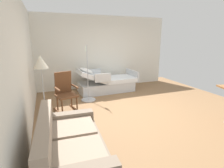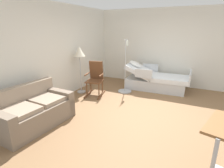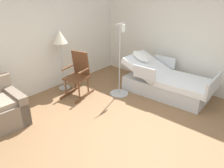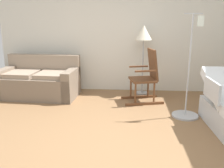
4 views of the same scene
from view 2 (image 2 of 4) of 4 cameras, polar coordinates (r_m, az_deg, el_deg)
ground_plane at (r=4.69m, az=9.49°, el=-8.53°), size 6.54×6.54×0.00m
back_wall at (r=5.55m, az=-16.20°, el=9.64°), size 5.43×0.10×2.70m
side_wall at (r=6.86m, az=16.75°, el=10.92°), size 0.10×5.21×2.70m
hospital_bed at (r=6.36m, az=13.56°, el=1.04°), size 1.07×2.14×0.97m
couch at (r=4.25m, az=-23.56°, el=-8.07°), size 1.65×0.94×0.85m
rocking_chair at (r=5.66m, az=-5.30°, el=1.62°), size 0.85×0.63×1.05m
floor_lamp at (r=5.75m, az=-10.19°, el=9.08°), size 0.34×0.34×1.48m
overbed_table at (r=2.87m, az=30.95°, el=-16.62°), size 0.88×0.60×0.84m
iv_pole at (r=5.95m, az=4.08°, el=-0.12°), size 0.44×0.44×1.69m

